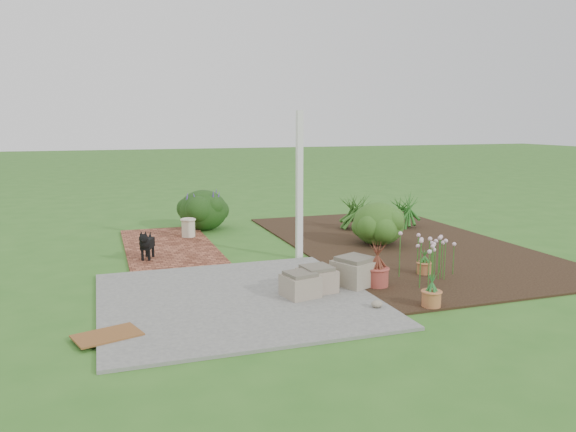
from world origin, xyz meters
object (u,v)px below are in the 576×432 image
object	(u,v)px
stone_trough_near	(300,286)
black_dog	(147,243)
evergreen_shrub	(379,223)
cream_ceramic_urn	(188,228)

from	to	relation	value
stone_trough_near	black_dog	distance (m)	3.23
black_dog	evergreen_shrub	xyz separation A→B (m)	(4.26, -0.13, 0.12)
stone_trough_near	cream_ceramic_urn	xyz separation A→B (m)	(-0.79, 4.37, 0.04)
black_dog	stone_trough_near	bearing A→B (deg)	-37.56
cream_ceramic_urn	evergreen_shrub	xyz separation A→B (m)	(3.31, -1.78, 0.22)
black_dog	evergreen_shrub	distance (m)	4.26
stone_trough_near	black_dog	size ratio (longest dim) A/B	0.81
black_dog	evergreen_shrub	bearing A→B (deg)	18.10
cream_ceramic_urn	evergreen_shrub	distance (m)	3.77
cream_ceramic_urn	evergreen_shrub	bearing A→B (deg)	-28.25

